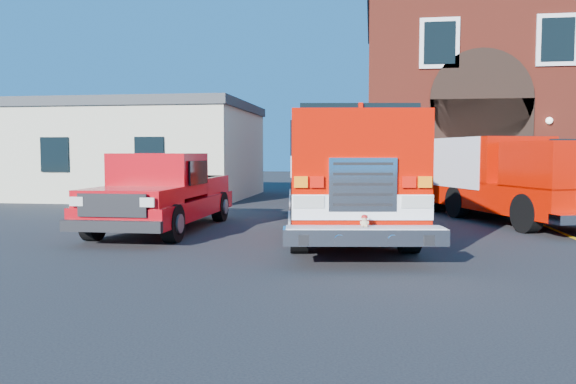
# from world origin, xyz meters

# --- Properties ---
(ground) EXTENTS (100.00, 100.00, 0.00)m
(ground) POSITION_xyz_m (0.00, 0.00, 0.00)
(ground) COLOR black
(ground) RESTS_ON ground
(parking_stripe_mid) EXTENTS (0.12, 3.00, 0.01)m
(parking_stripe_mid) POSITION_xyz_m (6.50, 4.00, 0.00)
(parking_stripe_mid) COLOR yellow
(parking_stripe_mid) RESTS_ON ground
(parking_stripe_far) EXTENTS (0.12, 3.00, 0.01)m
(parking_stripe_far) POSITION_xyz_m (6.50, 7.00, 0.00)
(parking_stripe_far) COLOR yellow
(parking_stripe_far) RESTS_ON ground
(fire_station) EXTENTS (15.20, 10.20, 8.45)m
(fire_station) POSITION_xyz_m (8.99, 13.98, 4.25)
(fire_station) COLOR maroon
(fire_station) RESTS_ON ground
(side_building) EXTENTS (10.20, 8.20, 4.35)m
(side_building) POSITION_xyz_m (-9.00, 13.00, 2.20)
(side_building) COLOR beige
(side_building) RESTS_ON ground
(fire_engine) EXTENTS (4.07, 10.12, 3.03)m
(fire_engine) POSITION_xyz_m (0.81, 2.78, 1.57)
(fire_engine) COLOR black
(fire_engine) RESTS_ON ground
(pickup_truck) EXTENTS (2.27, 6.28, 2.06)m
(pickup_truck) POSITION_xyz_m (-3.87, 2.26, 0.97)
(pickup_truck) COLOR black
(pickup_truck) RESTS_ON ground
(secondary_truck) EXTENTS (5.04, 8.19, 2.55)m
(secondary_truck) POSITION_xyz_m (5.60, 5.92, 1.39)
(secondary_truck) COLOR black
(secondary_truck) RESTS_ON ground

